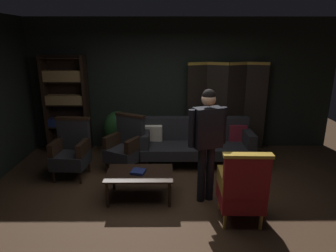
# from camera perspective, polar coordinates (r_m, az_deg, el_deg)

# --- Properties ---
(ground_plane) EXTENTS (10.00, 10.00, 0.00)m
(ground_plane) POSITION_cam_1_polar(r_m,az_deg,el_deg) (4.59, 0.06, -14.35)
(ground_plane) COLOR #3D2819
(back_wall) EXTENTS (7.20, 0.10, 2.80)m
(back_wall) POSITION_cam_1_polar(r_m,az_deg,el_deg) (6.46, -0.09, 8.01)
(back_wall) COLOR black
(back_wall) RESTS_ON ground_plane
(folding_screen) EXTENTS (1.72, 0.24, 1.90)m
(folding_screen) POSITION_cam_1_polar(r_m,az_deg,el_deg) (6.48, 11.19, 3.99)
(folding_screen) COLOR black
(folding_screen) RESTS_ON ground_plane
(bookshelf) EXTENTS (0.90, 0.32, 2.05)m
(bookshelf) POSITION_cam_1_polar(r_m,az_deg,el_deg) (6.62, -19.10, 4.56)
(bookshelf) COLOR black
(bookshelf) RESTS_ON ground_plane
(velvet_couch) EXTENTS (2.12, 0.78, 0.88)m
(velvet_couch) POSITION_cam_1_polar(r_m,az_deg,el_deg) (5.75, 5.46, -2.92)
(velvet_couch) COLOR black
(velvet_couch) RESTS_ON ground_plane
(coffee_table) EXTENTS (1.00, 0.64, 0.42)m
(coffee_table) POSITION_cam_1_polar(r_m,az_deg,el_deg) (4.53, -5.51, -9.51)
(coffee_table) COLOR black
(coffee_table) RESTS_ON ground_plane
(armchair_gilt_accent) EXTENTS (0.60, 0.59, 1.04)m
(armchair_gilt_accent) POSITION_cam_1_polar(r_m,az_deg,el_deg) (4.02, 14.18, -11.70)
(armchair_gilt_accent) COLOR #B78E33
(armchair_gilt_accent) RESTS_ON ground_plane
(armchair_wing_left) EXTENTS (0.62, 0.62, 1.04)m
(armchair_wing_left) POSITION_cam_1_polar(r_m,az_deg,el_deg) (5.43, -18.21, -4.44)
(armchair_wing_left) COLOR black
(armchair_wing_left) RESTS_ON ground_plane
(armchair_wing_right) EXTENTS (0.79, 0.78, 1.04)m
(armchair_wing_right) POSITION_cam_1_polar(r_m,az_deg,el_deg) (5.45, -8.16, -3.69)
(armchair_wing_right) COLOR black
(armchair_wing_right) RESTS_ON ground_plane
(standing_figure) EXTENTS (0.56, 0.33, 1.70)m
(standing_figure) POSITION_cam_1_polar(r_m,az_deg,el_deg) (4.24, 7.63, -1.92)
(standing_figure) COLOR black
(standing_figure) RESTS_ON ground_plane
(potted_plant) EXTENTS (0.63, 0.63, 0.93)m
(potted_plant) POSITION_cam_1_polar(r_m,az_deg,el_deg) (6.23, -9.59, -0.72)
(potted_plant) COLOR brown
(potted_plant) RESTS_ON ground_plane
(book_navy_cloth) EXTENTS (0.24, 0.23, 0.04)m
(book_navy_cloth) POSITION_cam_1_polar(r_m,az_deg,el_deg) (4.49, -5.81, -8.81)
(book_navy_cloth) COLOR navy
(book_navy_cloth) RESTS_ON coffee_table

